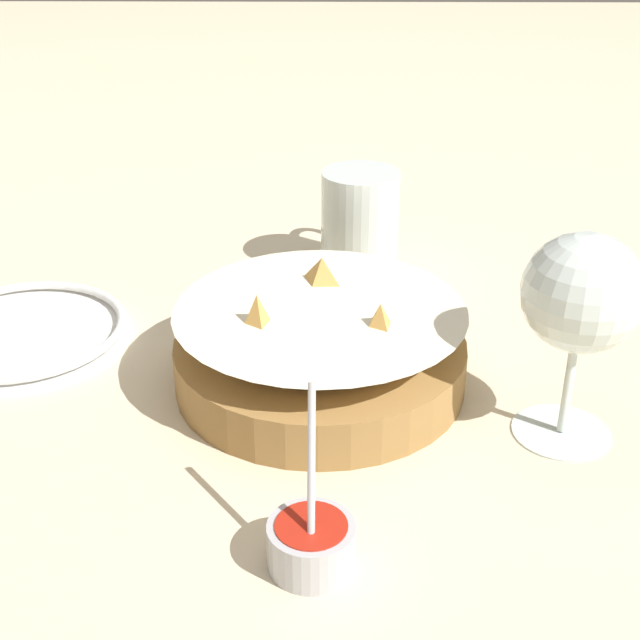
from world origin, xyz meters
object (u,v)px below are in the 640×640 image
(sauce_cup, at_px, (311,542))
(side_plate, at_px, (22,332))
(wine_glass, at_px, (582,299))
(beer_mug, at_px, (360,225))
(food_basket, at_px, (320,349))

(sauce_cup, relative_size, side_plate, 0.58)
(wine_glass, relative_size, beer_mug, 1.35)
(food_basket, bearing_deg, beer_mug, -9.64)
(wine_glass, xyz_separation_m, side_plate, (0.14, 0.46, -0.11))
(food_basket, xyz_separation_m, beer_mug, (0.23, -0.04, 0.02))
(food_basket, relative_size, sauce_cup, 2.12)
(wine_glass, xyz_separation_m, beer_mug, (0.30, 0.15, -0.07))
(food_basket, height_order, side_plate, food_basket)
(food_basket, bearing_deg, sauce_cup, 179.20)
(sauce_cup, height_order, side_plate, sauce_cup)
(beer_mug, relative_size, side_plate, 0.62)
(side_plate, bearing_deg, food_basket, -104.69)
(sauce_cup, relative_size, wine_glass, 0.69)
(beer_mug, bearing_deg, side_plate, 116.42)
(wine_glass, bearing_deg, side_plate, 72.88)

